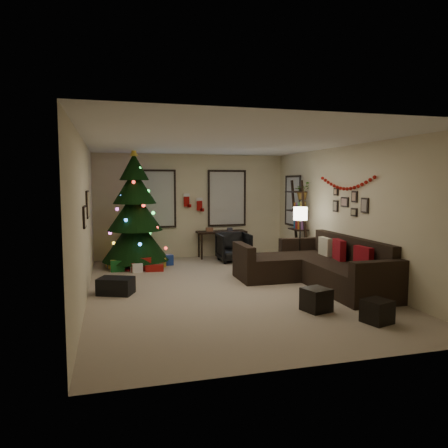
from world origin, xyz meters
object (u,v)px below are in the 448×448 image
(sofa, at_px, (318,268))
(desk_chair, at_px, (234,247))
(christmas_tree, at_px, (135,216))
(desk, at_px, (221,234))
(bookshelf, at_px, (299,224))

(sofa, relative_size, desk_chair, 4.25)
(desk_chair, bearing_deg, christmas_tree, 179.47)
(desk, relative_size, desk_chair, 1.79)
(desk, xyz_separation_m, bookshelf, (1.57, -1.39, 0.36))
(sofa, distance_m, desk, 3.51)
(christmas_tree, bearing_deg, bookshelf, -11.30)
(desk_chair, relative_size, bookshelf, 0.36)
(christmas_tree, height_order, sofa, christmas_tree)
(christmas_tree, xyz_separation_m, sofa, (3.32, -2.70, -0.89))
(sofa, bearing_deg, desk_chair, 109.04)
(desk, relative_size, bookshelf, 0.64)
(sofa, xyz_separation_m, desk, (-1.07, 3.32, 0.31))
(christmas_tree, relative_size, sofa, 0.94)
(desk, bearing_deg, christmas_tree, -164.55)
(christmas_tree, relative_size, desk, 2.23)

